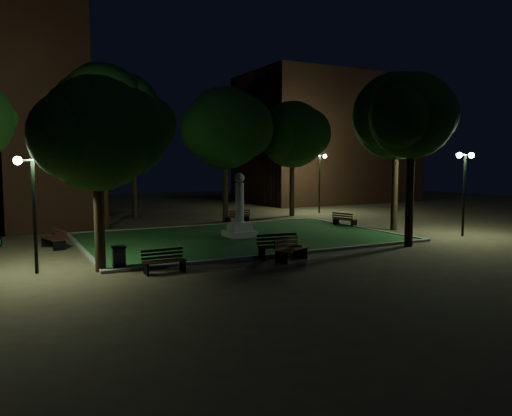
{
  "coord_description": "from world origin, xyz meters",
  "views": [
    {
      "loc": [
        -10.66,
        -20.46,
        3.82
      ],
      "look_at": [
        0.41,
        1.0,
        1.59
      ],
      "focal_mm": 35.0,
      "sensor_mm": 36.0,
      "label": 1
    }
  ],
  "objects_px": {
    "bench_near_left": "(279,247)",
    "bench_right_side": "(344,220)",
    "monument": "(240,219)",
    "bench_west_near": "(164,262)",
    "bench_left_side": "(55,239)",
    "trash_bin": "(119,257)",
    "bench_near_right": "(290,250)",
    "bench_far_side": "(238,217)"
  },
  "relations": [
    {
      "from": "bench_near_left",
      "to": "bench_right_side",
      "type": "relative_size",
      "value": 1.12
    },
    {
      "from": "monument",
      "to": "bench_west_near",
      "type": "bearing_deg",
      "value": -133.92
    },
    {
      "from": "bench_near_left",
      "to": "bench_left_side",
      "type": "height_order",
      "value": "bench_near_left"
    },
    {
      "from": "bench_near_left",
      "to": "bench_right_side",
      "type": "distance_m",
      "value": 10.63
    },
    {
      "from": "bench_west_near",
      "to": "bench_right_side",
      "type": "xyz_separation_m",
      "value": [
        13.16,
        7.15,
        0.0
      ]
    },
    {
      "from": "bench_right_side",
      "to": "bench_west_near",
      "type": "bearing_deg",
      "value": 103.41
    },
    {
      "from": "bench_near_left",
      "to": "bench_left_side",
      "type": "xyz_separation_m",
      "value": [
        -7.73,
        6.47,
        -0.04
      ]
    },
    {
      "from": "bench_west_near",
      "to": "bench_right_side",
      "type": "distance_m",
      "value": 14.97
    },
    {
      "from": "bench_right_side",
      "to": "trash_bin",
      "type": "xyz_separation_m",
      "value": [
        -14.41,
        -5.8,
        0.03
      ]
    },
    {
      "from": "bench_near_right",
      "to": "trash_bin",
      "type": "bearing_deg",
      "value": 142.28
    },
    {
      "from": "trash_bin",
      "to": "bench_near_right",
      "type": "bearing_deg",
      "value": -13.46
    },
    {
      "from": "bench_near_right",
      "to": "bench_far_side",
      "type": "bearing_deg",
      "value": 50.5
    },
    {
      "from": "monument",
      "to": "trash_bin",
      "type": "height_order",
      "value": "monument"
    },
    {
      "from": "bench_right_side",
      "to": "bench_left_side",
      "type": "bearing_deg",
      "value": 75.53
    },
    {
      "from": "monument",
      "to": "bench_right_side",
      "type": "relative_size",
      "value": 2.01
    },
    {
      "from": "bench_right_side",
      "to": "bench_far_side",
      "type": "relative_size",
      "value": 0.98
    },
    {
      "from": "bench_west_near",
      "to": "bench_near_right",
      "type": "bearing_deg",
      "value": -2.43
    },
    {
      "from": "bench_near_right",
      "to": "bench_right_side",
      "type": "distance_m",
      "value": 10.94
    },
    {
      "from": "monument",
      "to": "bench_left_side",
      "type": "distance_m",
      "value": 8.66
    },
    {
      "from": "trash_bin",
      "to": "monument",
      "type": "bearing_deg",
      "value": 33.3
    },
    {
      "from": "bench_right_side",
      "to": "bench_far_side",
      "type": "xyz_separation_m",
      "value": [
        -5.05,
        4.08,
        0.02
      ]
    },
    {
      "from": "bench_near_left",
      "to": "bench_left_side",
      "type": "distance_m",
      "value": 10.08
    },
    {
      "from": "bench_west_near",
      "to": "bench_left_side",
      "type": "height_order",
      "value": "bench_left_side"
    },
    {
      "from": "bench_west_near",
      "to": "bench_far_side",
      "type": "distance_m",
      "value": 13.85
    },
    {
      "from": "bench_west_near",
      "to": "monument",
      "type": "bearing_deg",
      "value": 45.31
    },
    {
      "from": "bench_west_near",
      "to": "bench_far_side",
      "type": "height_order",
      "value": "bench_far_side"
    },
    {
      "from": "bench_right_side",
      "to": "bench_near_left",
      "type": "bearing_deg",
      "value": 113.6
    },
    {
      "from": "bench_far_side",
      "to": "trash_bin",
      "type": "bearing_deg",
      "value": 38.46
    },
    {
      "from": "bench_west_near",
      "to": "bench_right_side",
      "type": "height_order",
      "value": "bench_right_side"
    },
    {
      "from": "bench_far_side",
      "to": "trash_bin",
      "type": "xyz_separation_m",
      "value": [
        -9.36,
        -9.87,
        0.02
      ]
    },
    {
      "from": "bench_left_side",
      "to": "bench_right_side",
      "type": "relative_size",
      "value": 1.04
    },
    {
      "from": "bench_near_right",
      "to": "bench_left_side",
      "type": "relative_size",
      "value": 1.01
    },
    {
      "from": "bench_near_right",
      "to": "bench_far_side",
      "type": "relative_size",
      "value": 1.02
    },
    {
      "from": "monument",
      "to": "bench_near_right",
      "type": "relative_size",
      "value": 1.93
    },
    {
      "from": "bench_near_right",
      "to": "bench_left_side",
      "type": "bearing_deg",
      "value": 113.64
    },
    {
      "from": "bench_left_side",
      "to": "bench_near_left",
      "type": "bearing_deg",
      "value": 34.37
    },
    {
      "from": "monument",
      "to": "bench_west_near",
      "type": "xyz_separation_m",
      "value": [
        -5.71,
        -5.93,
        -0.57
      ]
    },
    {
      "from": "monument",
      "to": "trash_bin",
      "type": "distance_m",
      "value": 8.35
    },
    {
      "from": "bench_near_right",
      "to": "bench_far_side",
      "type": "xyz_separation_m",
      "value": [
        3.1,
        11.37,
        -0.0
      ]
    },
    {
      "from": "bench_left_side",
      "to": "bench_far_side",
      "type": "bearing_deg",
      "value": 95.47
    },
    {
      "from": "bench_right_side",
      "to": "bench_far_side",
      "type": "height_order",
      "value": "bench_far_side"
    },
    {
      "from": "trash_bin",
      "to": "bench_far_side",
      "type": "bearing_deg",
      "value": 46.53
    }
  ]
}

